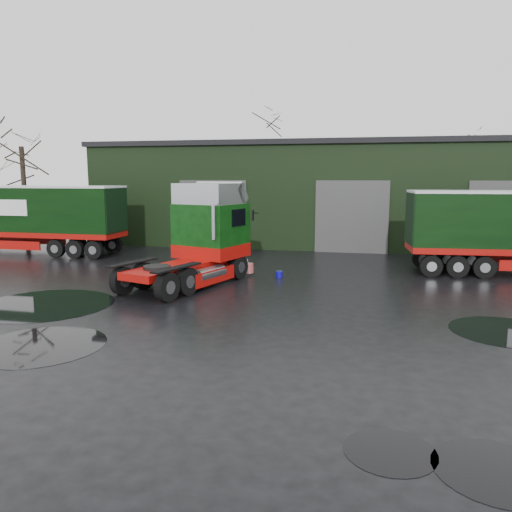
{
  "coord_description": "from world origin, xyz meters",
  "views": [
    {
      "loc": [
        2.61,
        -14.13,
        4.18
      ],
      "look_at": [
        -0.67,
        1.17,
        1.7
      ],
      "focal_mm": 35.0,
      "sensor_mm": 36.0,
      "label": 1
    }
  ],
  "objects_px": {
    "wash_bucket": "(279,274)",
    "hero_tractor": "(184,235)",
    "tree_back_a": "(265,171)",
    "tree_back_b": "(455,182)",
    "warehouse": "(354,193)",
    "tree_left": "(23,176)",
    "trailer_left": "(18,219)"
  },
  "relations": [
    {
      "from": "wash_bucket",
      "to": "hero_tractor",
      "type": "bearing_deg",
      "value": -143.76
    },
    {
      "from": "tree_back_a",
      "to": "tree_back_b",
      "type": "relative_size",
      "value": 1.27
    },
    {
      "from": "warehouse",
      "to": "hero_tractor",
      "type": "height_order",
      "value": "warehouse"
    },
    {
      "from": "hero_tractor",
      "to": "wash_bucket",
      "type": "xyz_separation_m",
      "value": [
        3.31,
        2.42,
        -1.86
      ]
    },
    {
      "from": "wash_bucket",
      "to": "tree_left",
      "type": "bearing_deg",
      "value": 160.39
    },
    {
      "from": "wash_bucket",
      "to": "trailer_left",
      "type": "bearing_deg",
      "value": 166.05
    },
    {
      "from": "hero_tractor",
      "to": "tree_back_b",
      "type": "distance_m",
      "value": 29.8
    },
    {
      "from": "trailer_left",
      "to": "wash_bucket",
      "type": "xyz_separation_m",
      "value": [
        15.24,
        -3.79,
        -1.74
      ]
    },
    {
      "from": "trailer_left",
      "to": "tree_back_b",
      "type": "distance_m",
      "value": 32.86
    },
    {
      "from": "hero_tractor",
      "to": "wash_bucket",
      "type": "bearing_deg",
      "value": 54.73
    },
    {
      "from": "warehouse",
      "to": "wash_bucket",
      "type": "bearing_deg",
      "value": -101.32
    },
    {
      "from": "warehouse",
      "to": "trailer_left",
      "type": "relative_size",
      "value": 2.67
    },
    {
      "from": "trailer_left",
      "to": "hero_tractor",
      "type": "bearing_deg",
      "value": -116.72
    },
    {
      "from": "tree_left",
      "to": "tree_back_b",
      "type": "relative_size",
      "value": 1.13
    },
    {
      "from": "trailer_left",
      "to": "wash_bucket",
      "type": "distance_m",
      "value": 15.8
    },
    {
      "from": "hero_tractor",
      "to": "trailer_left",
      "type": "xyz_separation_m",
      "value": [
        -11.93,
        6.21,
        -0.11
      ]
    },
    {
      "from": "tree_back_b",
      "to": "hero_tractor",
      "type": "bearing_deg",
      "value": -118.22
    },
    {
      "from": "warehouse",
      "to": "tree_left",
      "type": "bearing_deg",
      "value": -157.17
    },
    {
      "from": "hero_tractor",
      "to": "wash_bucket",
      "type": "height_order",
      "value": "hero_tractor"
    },
    {
      "from": "tree_back_a",
      "to": "wash_bucket",
      "type": "bearing_deg",
      "value": -77.58
    },
    {
      "from": "wash_bucket",
      "to": "tree_left",
      "type": "xyz_separation_m",
      "value": [
        -16.24,
        5.79,
        4.11
      ]
    },
    {
      "from": "tree_back_b",
      "to": "trailer_left",
      "type": "bearing_deg",
      "value": -142.43
    },
    {
      "from": "tree_left",
      "to": "warehouse",
      "type": "bearing_deg",
      "value": 22.83
    },
    {
      "from": "trailer_left",
      "to": "warehouse",
      "type": "bearing_deg",
      "value": -60.18
    },
    {
      "from": "tree_left",
      "to": "wash_bucket",
      "type": "bearing_deg",
      "value": -19.61
    },
    {
      "from": "wash_bucket",
      "to": "tree_back_a",
      "type": "xyz_separation_m",
      "value": [
        -5.24,
        23.79,
        4.61
      ]
    },
    {
      "from": "warehouse",
      "to": "tree_back_a",
      "type": "bearing_deg",
      "value": 128.66
    },
    {
      "from": "hero_tractor",
      "to": "wash_bucket",
      "type": "distance_m",
      "value": 4.5
    },
    {
      "from": "trailer_left",
      "to": "tree_left",
      "type": "bearing_deg",
      "value": 27.33
    },
    {
      "from": "wash_bucket",
      "to": "tree_back_a",
      "type": "bearing_deg",
      "value": 102.42
    },
    {
      "from": "hero_tractor",
      "to": "trailer_left",
      "type": "bearing_deg",
      "value": 171.0
    },
    {
      "from": "warehouse",
      "to": "wash_bucket",
      "type": "xyz_separation_m",
      "value": [
        -2.76,
        -13.79,
        -3.02
      ]
    }
  ]
}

